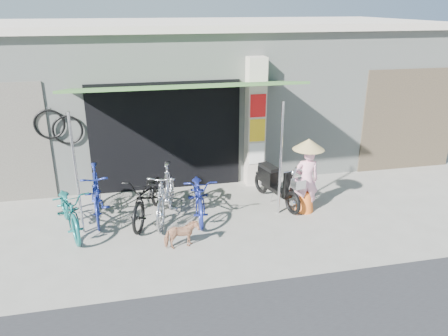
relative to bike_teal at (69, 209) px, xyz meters
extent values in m
plane|color=gray|center=(3.22, -0.87, -0.47)|extent=(80.00, 80.00, 0.00)
cube|color=#A9AFA6|center=(3.22, 4.23, 1.28)|extent=(12.00, 5.00, 3.50)
cube|color=beige|center=(3.22, 4.23, 3.11)|extent=(12.30, 5.30, 0.16)
cube|color=black|center=(2.02, 1.71, 0.78)|extent=(3.40, 0.06, 2.50)
cube|color=black|center=(2.02, 1.72, 0.08)|extent=(3.06, 0.04, 1.10)
torus|color=black|center=(-0.08, 1.67, 1.08)|extent=(0.65, 0.05, 0.65)
cylinder|color=silver|center=(-0.08, 1.69, 1.40)|extent=(0.02, 0.02, 0.12)
torus|color=black|center=(-0.43, 1.67, 1.23)|extent=(0.65, 0.05, 0.65)
cylinder|color=silver|center=(-0.43, 1.69, 1.55)|extent=(0.02, 0.02, 0.12)
cube|color=beige|center=(4.07, 1.58, 1.03)|extent=(0.42, 0.42, 3.00)
cube|color=red|center=(4.07, 1.36, 1.48)|extent=(0.36, 0.02, 0.52)
cube|color=yellow|center=(4.07, 1.36, 0.91)|extent=(0.36, 0.02, 0.52)
cube|color=white|center=(4.07, 1.36, 0.35)|extent=(0.36, 0.02, 0.50)
cube|color=#3A672E|center=(2.32, 0.78, 2.08)|extent=(4.60, 1.88, 0.35)
cylinder|color=silver|center=(0.22, -0.12, 0.71)|extent=(0.05, 0.05, 2.36)
cylinder|color=silver|center=(4.12, -0.12, 0.71)|extent=(0.05, 0.05, 2.36)
cube|color=brown|center=(8.22, 1.72, 0.83)|extent=(2.60, 0.06, 2.60)
imported|color=#176B68|center=(0.00, 0.00, 0.00)|extent=(1.10, 1.89, 0.94)
imported|color=navy|center=(0.47, 0.47, 0.07)|extent=(0.61, 1.81, 1.07)
imported|color=black|center=(1.49, 0.22, 0.02)|extent=(1.24, 1.99, 0.99)
imported|color=#BBBBC1|center=(1.82, 0.14, 0.08)|extent=(0.98, 1.91, 1.10)
imported|color=navy|center=(2.50, 0.13, 0.00)|extent=(0.78, 1.84, 0.94)
imported|color=tan|center=(1.98, -1.06, -0.21)|extent=(0.65, 0.37, 0.52)
torus|color=black|center=(4.39, -0.21, -0.22)|extent=(0.21, 0.50, 0.50)
torus|color=black|center=(4.07, 0.96, -0.22)|extent=(0.21, 0.50, 0.50)
cube|color=black|center=(4.23, 0.38, -0.15)|extent=(0.43, 0.91, 0.09)
cube|color=black|center=(4.14, 0.69, 0.05)|extent=(0.37, 0.56, 0.32)
cube|color=black|center=(4.14, 0.69, 0.25)|extent=(0.35, 0.56, 0.08)
cube|color=black|center=(4.34, -0.03, 0.11)|extent=(0.22, 0.14, 0.52)
cylinder|color=silver|center=(4.38, -0.18, 0.48)|extent=(0.48, 0.16, 0.03)
cube|color=silver|center=(4.43, -0.35, 0.26)|extent=(0.28, 0.24, 0.19)
imported|color=#FFABC1|center=(4.69, -0.13, 0.23)|extent=(0.55, 0.40, 1.40)
cone|color=orange|center=(4.69, -0.13, -0.24)|extent=(0.38, 0.38, 0.46)
cone|color=tan|center=(4.69, -0.13, 1.00)|extent=(0.64, 0.64, 0.22)
camera|label=1|loc=(1.27, -7.87, 3.63)|focal=35.00mm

